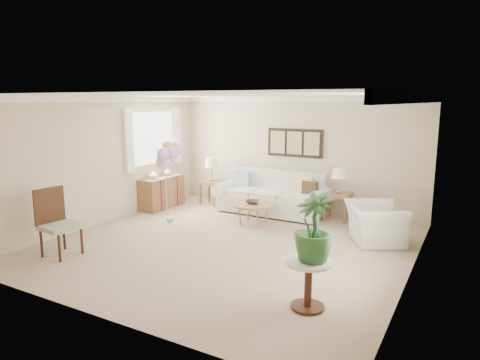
% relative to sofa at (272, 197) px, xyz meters
% --- Properties ---
extents(ground_plane, '(6.00, 6.00, 0.00)m').
position_rel_sofa_xyz_m(ground_plane, '(0.25, -2.31, -0.37)').
color(ground_plane, tan).
extents(room_shell, '(6.04, 6.04, 2.60)m').
position_rel_sofa_xyz_m(room_shell, '(0.15, -2.22, 1.25)').
color(room_shell, beige).
rests_on(room_shell, ground).
extents(wall_art_triptych, '(1.35, 0.06, 0.65)m').
position_rel_sofa_xyz_m(wall_art_triptych, '(0.25, 0.65, 1.18)').
color(wall_art_triptych, black).
rests_on(wall_art_triptych, ground).
extents(sofa, '(2.58, 0.99, 0.95)m').
position_rel_sofa_xyz_m(sofa, '(0.00, 0.00, 0.00)').
color(sofa, silver).
rests_on(sofa, ground).
extents(end_table_left, '(0.53, 0.48, 0.58)m').
position_rel_sofa_xyz_m(end_table_left, '(-1.66, 0.05, 0.11)').
color(end_table_left, olive).
rests_on(end_table_left, ground).
extents(end_table_right, '(0.54, 0.49, 0.59)m').
position_rel_sofa_xyz_m(end_table_right, '(1.46, 0.16, 0.12)').
color(end_table_right, olive).
rests_on(end_table_right, ground).
extents(lamp_left, '(0.33, 0.33, 0.57)m').
position_rel_sofa_xyz_m(lamp_left, '(-1.66, 0.05, 0.64)').
color(lamp_left, gray).
rests_on(lamp_left, end_table_left).
extents(lamp_right, '(0.30, 0.30, 0.53)m').
position_rel_sofa_xyz_m(lamp_right, '(1.46, 0.16, 0.62)').
color(lamp_right, gray).
rests_on(lamp_right, end_table_right).
extents(coffee_table, '(0.86, 0.86, 0.44)m').
position_rel_sofa_xyz_m(coffee_table, '(0.04, -0.99, 0.03)').
color(coffee_table, '#A66F40').
rests_on(coffee_table, ground).
extents(decor_bowl, '(0.31, 0.31, 0.07)m').
position_rel_sofa_xyz_m(decor_bowl, '(0.03, -1.01, 0.09)').
color(decor_bowl, '#312520').
rests_on(decor_bowl, coffee_table).
extents(armchair, '(1.31, 1.37, 0.69)m').
position_rel_sofa_xyz_m(armchair, '(2.46, -0.93, -0.03)').
color(armchair, silver).
rests_on(armchair, ground).
extents(side_table, '(0.57, 0.57, 0.62)m').
position_rel_sofa_xyz_m(side_table, '(2.31, -3.90, 0.09)').
color(side_table, silver).
rests_on(side_table, ground).
extents(potted_plant, '(0.63, 0.63, 0.85)m').
position_rel_sofa_xyz_m(potted_plant, '(2.34, -3.88, 0.66)').
color(potted_plant, '#2A4C23').
rests_on(potted_plant, side_table).
extents(accent_chair, '(0.60, 0.60, 1.12)m').
position_rel_sofa_xyz_m(accent_chair, '(-1.95, -4.14, 0.21)').
color(accent_chair, gray).
rests_on(accent_chair, ground).
extents(credenza, '(0.46, 1.20, 0.74)m').
position_rel_sofa_xyz_m(credenza, '(-2.50, -0.81, -0.00)').
color(credenza, olive).
rests_on(credenza, ground).
extents(vase_white, '(0.20, 0.20, 0.20)m').
position_rel_sofa_xyz_m(vase_white, '(-2.49, -1.10, 0.47)').
color(vase_white, white).
rests_on(vase_white, credenza).
extents(vase_sage, '(0.20, 0.20, 0.18)m').
position_rel_sofa_xyz_m(vase_sage, '(-2.49, -0.60, 0.46)').
color(vase_sage, beige).
rests_on(vase_sage, credenza).
extents(balloon_cluster, '(0.55, 0.50, 1.72)m').
position_rel_sofa_xyz_m(balloon_cluster, '(-1.54, -1.72, 1.08)').
color(balloon_cluster, gray).
rests_on(balloon_cluster, ground).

